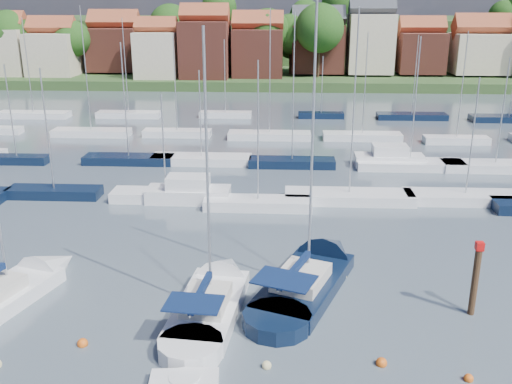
{
  "coord_description": "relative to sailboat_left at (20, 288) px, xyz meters",
  "views": [
    {
      "loc": [
        2.81,
        -25.17,
        15.99
      ],
      "look_at": [
        0.72,
        14.0,
        2.94
      ],
      "focal_mm": 40.0,
      "sensor_mm": 36.0,
      "label": 1
    }
  ],
  "objects": [
    {
      "name": "buoy_d",
      "position": [
        14.51,
        -6.32,
        -0.36
      ],
      "size": [
        0.45,
        0.45,
        0.45
      ],
      "primitive_type": "sphere",
      "color": "beige",
      "rests_on": "ground"
    },
    {
      "name": "buoy_g",
      "position": [
        15.78,
        -2.8,
        -0.36
      ],
      "size": [
        0.41,
        0.41,
        0.41
      ],
      "primitive_type": "sphere",
      "color": "beige",
      "rests_on": "ground"
    },
    {
      "name": "buoy_c",
      "position": [
        5.41,
        -5.01,
        -0.36
      ],
      "size": [
        0.53,
        0.53,
        0.53
      ],
      "primitive_type": "sphere",
      "color": "#D85914",
      "rests_on": "ground"
    },
    {
      "name": "tender",
      "position": [
        10.97,
        -7.95,
        -0.11
      ],
      "size": [
        3.1,
        1.64,
        0.65
      ],
      "rotation": [
        0.0,
        0.0,
        0.09
      ],
      "color": "silver",
      "rests_on": "ground"
    },
    {
      "name": "sailboat_centre",
      "position": [
        11.38,
        -0.29,
        -0.0
      ],
      "size": [
        4.33,
        12.29,
        16.33
      ],
      "rotation": [
        0.0,
        0.0,
        1.47
      ],
      "color": "silver",
      "rests_on": "ground"
    },
    {
      "name": "sailboat_left",
      "position": [
        0.0,
        0.0,
        0.0
      ],
      "size": [
        6.03,
        11.63,
        15.3
      ],
      "rotation": [
        0.0,
        0.0,
        1.28
      ],
      "color": "silver",
      "rests_on": "ground"
    },
    {
      "name": "timber_piling",
      "position": [
        25.37,
        -0.97,
        0.8
      ],
      "size": [
        0.4,
        0.4,
        6.47
      ],
      "color": "#4C331E",
      "rests_on": "ground"
    },
    {
      "name": "buoy_f",
      "position": [
        19.84,
        -5.83,
        -0.36
      ],
      "size": [
        0.53,
        0.53,
        0.53
      ],
      "primitive_type": "sphere",
      "color": "#D85914",
      "rests_on": "ground"
    },
    {
      "name": "sailboat_navy",
      "position": [
        17.14,
        2.91,
        -0.01
      ],
      "size": [
        8.23,
        14.06,
        18.83
      ],
      "rotation": [
        0.0,
        0.0,
        1.21
      ],
      "color": "black",
      "rests_on": "ground"
    },
    {
      "name": "marina_field",
      "position": [
        14.31,
        31.61,
        0.08
      ],
      "size": [
        79.62,
        41.41,
        15.93
      ],
      "color": "silver",
      "rests_on": "ground"
    },
    {
      "name": "ground",
      "position": [
        12.41,
        36.46,
        -0.36
      ],
      "size": [
        260.0,
        260.0,
        0.0
      ],
      "primitive_type": "plane",
      "color": "#414D59",
      "rests_on": "ground"
    },
    {
      "name": "buoy_e",
      "position": [
        18.84,
        2.93,
        -0.36
      ],
      "size": [
        0.49,
        0.49,
        0.49
      ],
      "primitive_type": "sphere",
      "color": "beige",
      "rests_on": "ground"
    },
    {
      "name": "buoy_h",
      "position": [
        23.54,
        -6.79,
        -0.36
      ],
      "size": [
        0.43,
        0.43,
        0.43
      ],
      "primitive_type": "sphere",
      "color": "#D85914",
      "rests_on": "ground"
    },
    {
      "name": "far_shore_town",
      "position": [
        14.63,
        129.13,
        4.25
      ],
      "size": [
        212.46,
        90.0,
        22.27
      ],
      "color": "#324824",
      "rests_on": "ground"
    }
  ]
}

